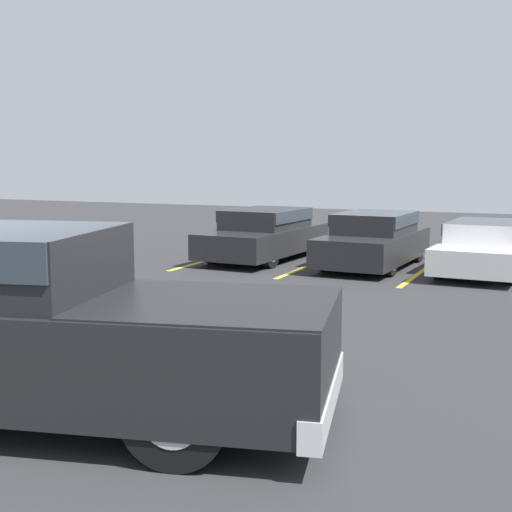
# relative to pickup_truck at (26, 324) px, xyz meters

# --- Properties ---
(stall_stripe_a) EXTENTS (0.12, 5.50, 0.01)m
(stall_stripe_a) POSITION_rel_pickup_truck_xyz_m (-3.57, 11.36, -0.94)
(stall_stripe_a) COLOR yellow
(stall_stripe_a) RESTS_ON ground_plane
(stall_stripe_b) EXTENTS (0.12, 5.50, 0.01)m
(stall_stripe_b) POSITION_rel_pickup_truck_xyz_m (-0.90, 11.36, -0.94)
(stall_stripe_b) COLOR yellow
(stall_stripe_b) RESTS_ON ground_plane
(stall_stripe_c) EXTENTS (0.12, 5.50, 0.01)m
(stall_stripe_c) POSITION_rel_pickup_truck_xyz_m (1.77, 11.36, -0.94)
(stall_stripe_c) COLOR yellow
(stall_stripe_c) RESTS_ON ground_plane
(pickup_truck) EXTENTS (6.41, 3.38, 1.88)m
(pickup_truck) POSITION_rel_pickup_truck_xyz_m (0.00, 0.00, 0.00)
(pickup_truck) COLOR black
(pickup_truck) RESTS_ON ground_plane
(parked_sedan_a) EXTENTS (2.04, 4.50, 1.29)m
(parked_sedan_a) POSITION_rel_pickup_truck_xyz_m (-2.33, 11.35, -0.25)
(parked_sedan_a) COLOR #232326
(parked_sedan_a) RESTS_ON ground_plane
(parked_sedan_b) EXTENTS (1.90, 4.29, 1.29)m
(parked_sedan_b) POSITION_rel_pickup_truck_xyz_m (0.56, 11.27, -0.26)
(parked_sedan_b) COLOR #232326
(parked_sedan_b) RESTS_ON ground_plane
(parked_sedan_c) EXTENTS (1.96, 4.32, 1.16)m
(parked_sedan_c) POSITION_rel_pickup_truck_xyz_m (3.14, 11.32, -0.32)
(parked_sedan_c) COLOR silver
(parked_sedan_c) RESTS_ON ground_plane
(wheel_stop_curb) EXTENTS (1.71, 0.20, 0.14)m
(wheel_stop_curb) POSITION_rel_pickup_truck_xyz_m (-1.93, 14.85, -0.87)
(wheel_stop_curb) COLOR #B7B2A8
(wheel_stop_curb) RESTS_ON ground_plane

